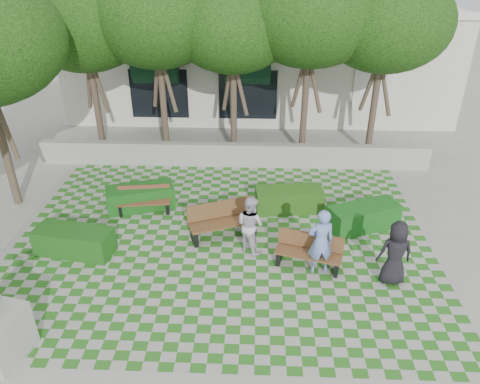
{
  "coord_description": "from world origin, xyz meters",
  "views": [
    {
      "loc": [
        0.98,
        -10.25,
        7.87
      ],
      "look_at": [
        0.5,
        1.5,
        1.4
      ],
      "focal_mm": 35.0,
      "sensor_mm": 36.0,
      "label": 1
    }
  ],
  "objects_px": {
    "bench_east": "(309,252)",
    "hedge_midright": "(289,199)",
    "person_white": "(250,224)",
    "bench_west": "(144,200)",
    "hedge_midleft": "(141,197)",
    "bench_mid": "(222,221)",
    "person_dark": "(395,253)",
    "hedge_west": "(74,241)",
    "hedge_east": "(364,217)",
    "person_blue": "(321,242)"
  },
  "relations": [
    {
      "from": "bench_west",
      "to": "person_white",
      "type": "bearing_deg",
      "value": -37.55
    },
    {
      "from": "hedge_west",
      "to": "hedge_midleft",
      "type": "bearing_deg",
      "value": 63.3
    },
    {
      "from": "bench_mid",
      "to": "person_white",
      "type": "xyz_separation_m",
      "value": [
        0.83,
        -0.69,
        0.35
      ]
    },
    {
      "from": "bench_east",
      "to": "hedge_midright",
      "type": "distance_m",
      "value": 2.97
    },
    {
      "from": "hedge_west",
      "to": "person_dark",
      "type": "distance_m",
      "value": 8.63
    },
    {
      "from": "bench_mid",
      "to": "bench_west",
      "type": "bearing_deg",
      "value": 132.22
    },
    {
      "from": "hedge_west",
      "to": "bench_mid",
      "type": "bearing_deg",
      "value": 13.88
    },
    {
      "from": "hedge_east",
      "to": "hedge_midright",
      "type": "relative_size",
      "value": 1.0
    },
    {
      "from": "person_dark",
      "to": "person_white",
      "type": "relative_size",
      "value": 1.03
    },
    {
      "from": "bench_east",
      "to": "person_white",
      "type": "relative_size",
      "value": 1.08
    },
    {
      "from": "bench_east",
      "to": "person_blue",
      "type": "height_order",
      "value": "person_blue"
    },
    {
      "from": "bench_east",
      "to": "hedge_midright",
      "type": "xyz_separation_m",
      "value": [
        -0.38,
        2.95,
        -0.07
      ]
    },
    {
      "from": "person_white",
      "to": "bench_west",
      "type": "bearing_deg",
      "value": 10.5
    },
    {
      "from": "bench_mid",
      "to": "person_dark",
      "type": "distance_m",
      "value": 4.9
    },
    {
      "from": "bench_west",
      "to": "hedge_midleft",
      "type": "distance_m",
      "value": 0.33
    },
    {
      "from": "bench_east",
      "to": "bench_west",
      "type": "xyz_separation_m",
      "value": [
        -5.03,
        2.62,
        -0.02
      ]
    },
    {
      "from": "bench_east",
      "to": "hedge_midright",
      "type": "height_order",
      "value": "bench_east"
    },
    {
      "from": "bench_mid",
      "to": "person_blue",
      "type": "xyz_separation_m",
      "value": [
        2.66,
        -1.59,
        0.44
      ]
    },
    {
      "from": "hedge_midright",
      "to": "person_dark",
      "type": "height_order",
      "value": "person_dark"
    },
    {
      "from": "bench_mid",
      "to": "person_dark",
      "type": "relative_size",
      "value": 1.19
    },
    {
      "from": "person_white",
      "to": "person_blue",
      "type": "bearing_deg",
      "value": -165.87
    },
    {
      "from": "bench_west",
      "to": "hedge_midright",
      "type": "distance_m",
      "value": 4.66
    },
    {
      "from": "hedge_midleft",
      "to": "person_white",
      "type": "xyz_separation_m",
      "value": [
        3.62,
        -2.24,
        0.48
      ]
    },
    {
      "from": "bench_mid",
      "to": "person_white",
      "type": "distance_m",
      "value": 1.13
    },
    {
      "from": "person_dark",
      "to": "hedge_midright",
      "type": "bearing_deg",
      "value": -59.28
    },
    {
      "from": "hedge_west",
      "to": "person_dark",
      "type": "height_order",
      "value": "person_dark"
    },
    {
      "from": "bench_east",
      "to": "person_blue",
      "type": "xyz_separation_m",
      "value": [
        0.24,
        -0.24,
        0.5
      ]
    },
    {
      "from": "bench_mid",
      "to": "person_blue",
      "type": "distance_m",
      "value": 3.13
    },
    {
      "from": "bench_west",
      "to": "hedge_west",
      "type": "height_order",
      "value": "bench_west"
    },
    {
      "from": "hedge_east",
      "to": "hedge_west",
      "type": "height_order",
      "value": "same"
    },
    {
      "from": "bench_mid",
      "to": "bench_west",
      "type": "distance_m",
      "value": 2.9
    },
    {
      "from": "bench_east",
      "to": "bench_west",
      "type": "distance_m",
      "value": 5.67
    },
    {
      "from": "person_blue",
      "to": "person_dark",
      "type": "relative_size",
      "value": 1.07
    },
    {
      "from": "hedge_west",
      "to": "person_dark",
      "type": "relative_size",
      "value": 1.21
    },
    {
      "from": "bench_east",
      "to": "bench_west",
      "type": "relative_size",
      "value": 1.08
    },
    {
      "from": "bench_mid",
      "to": "hedge_west",
      "type": "height_order",
      "value": "bench_mid"
    },
    {
      "from": "bench_east",
      "to": "bench_mid",
      "type": "relative_size",
      "value": 0.88
    },
    {
      "from": "bench_east",
      "to": "hedge_east",
      "type": "bearing_deg",
      "value": 62.7
    },
    {
      "from": "person_white",
      "to": "hedge_east",
      "type": "bearing_deg",
      "value": -118.83
    },
    {
      "from": "bench_mid",
      "to": "hedge_west",
      "type": "xyz_separation_m",
      "value": [
        -4.07,
        -1.01,
        -0.13
      ]
    },
    {
      "from": "bench_mid",
      "to": "hedge_west",
      "type": "bearing_deg",
      "value": 172.12
    },
    {
      "from": "bench_mid",
      "to": "hedge_east",
      "type": "height_order",
      "value": "bench_mid"
    },
    {
      "from": "person_blue",
      "to": "person_white",
      "type": "bearing_deg",
      "value": -35.28
    },
    {
      "from": "hedge_west",
      "to": "person_white",
      "type": "relative_size",
      "value": 1.25
    },
    {
      "from": "bench_west",
      "to": "person_dark",
      "type": "bearing_deg",
      "value": -32.01
    },
    {
      "from": "bench_west",
      "to": "hedge_midright",
      "type": "bearing_deg",
      "value": -3.85
    },
    {
      "from": "person_dark",
      "to": "person_white",
      "type": "xyz_separation_m",
      "value": [
        -3.66,
        1.22,
        -0.03
      ]
    },
    {
      "from": "bench_mid",
      "to": "hedge_midleft",
      "type": "distance_m",
      "value": 3.19
    },
    {
      "from": "hedge_east",
      "to": "hedge_midleft",
      "type": "relative_size",
      "value": 1.0
    },
    {
      "from": "hedge_midleft",
      "to": "bench_east",
      "type": "bearing_deg",
      "value": -29.08
    }
  ]
}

